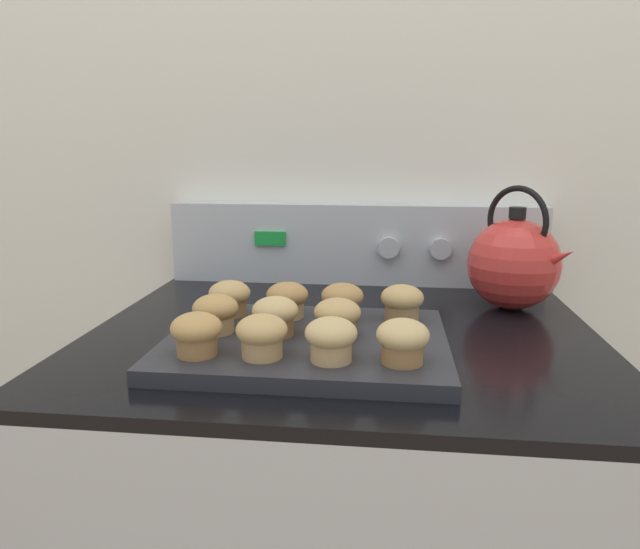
% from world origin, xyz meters
% --- Properties ---
extents(wall_back, '(8.00, 0.05, 2.40)m').
position_xyz_m(wall_back, '(0.00, 0.72, 1.20)').
color(wall_back, silver).
rests_on(wall_back, ground_plane).
extents(control_panel, '(0.78, 0.07, 0.17)m').
position_xyz_m(control_panel, '(0.00, 0.67, 0.97)').
color(control_panel, '#B7BABF').
rests_on(control_panel, stove_range).
extents(muffin_pan, '(0.39, 0.31, 0.02)m').
position_xyz_m(muffin_pan, '(-0.04, 0.25, 0.90)').
color(muffin_pan, '#28282D').
rests_on(muffin_pan, stove_range).
extents(muffin_r0_c0, '(0.07, 0.07, 0.06)m').
position_xyz_m(muffin_r0_c0, '(-0.17, 0.16, 0.94)').
color(muffin_r0_c0, olive).
rests_on(muffin_r0_c0, muffin_pan).
extents(muffin_r0_c1, '(0.07, 0.07, 0.06)m').
position_xyz_m(muffin_r0_c1, '(-0.09, 0.16, 0.94)').
color(muffin_r0_c1, tan).
rests_on(muffin_r0_c1, muffin_pan).
extents(muffin_r0_c2, '(0.07, 0.07, 0.06)m').
position_xyz_m(muffin_r0_c2, '(0.00, 0.16, 0.94)').
color(muffin_r0_c2, tan).
rests_on(muffin_r0_c2, muffin_pan).
extents(muffin_r0_c3, '(0.07, 0.07, 0.06)m').
position_xyz_m(muffin_r0_c3, '(0.09, 0.16, 0.94)').
color(muffin_r0_c3, olive).
rests_on(muffin_r0_c3, muffin_pan).
extents(muffin_r1_c0, '(0.07, 0.07, 0.06)m').
position_xyz_m(muffin_r1_c0, '(-0.18, 0.25, 0.94)').
color(muffin_r1_c0, tan).
rests_on(muffin_r1_c0, muffin_pan).
extents(muffin_r1_c1, '(0.07, 0.07, 0.06)m').
position_xyz_m(muffin_r1_c1, '(-0.09, 0.25, 0.94)').
color(muffin_r1_c1, olive).
rests_on(muffin_r1_c1, muffin_pan).
extents(muffin_r1_c2, '(0.07, 0.07, 0.06)m').
position_xyz_m(muffin_r1_c2, '(-0.00, 0.25, 0.94)').
color(muffin_r1_c2, olive).
rests_on(muffin_r1_c2, muffin_pan).
extents(muffin_r2_c0, '(0.07, 0.07, 0.06)m').
position_xyz_m(muffin_r2_c0, '(-0.18, 0.33, 0.94)').
color(muffin_r2_c0, olive).
rests_on(muffin_r2_c0, muffin_pan).
extents(muffin_r2_c1, '(0.07, 0.07, 0.06)m').
position_xyz_m(muffin_r2_c1, '(-0.09, 0.33, 0.94)').
color(muffin_r2_c1, tan).
rests_on(muffin_r2_c1, muffin_pan).
extents(muffin_r2_c2, '(0.07, 0.07, 0.06)m').
position_xyz_m(muffin_r2_c2, '(0.00, 0.34, 0.94)').
color(muffin_r2_c2, tan).
rests_on(muffin_r2_c2, muffin_pan).
extents(muffin_r2_c3, '(0.07, 0.07, 0.06)m').
position_xyz_m(muffin_r2_c3, '(0.09, 0.34, 0.94)').
color(muffin_r2_c3, '#A37A4C').
rests_on(muffin_r2_c3, muffin_pan).
extents(tea_kettle, '(0.17, 0.18, 0.22)m').
position_xyz_m(tea_kettle, '(0.29, 0.50, 0.97)').
color(tea_kettle, red).
rests_on(tea_kettle, stove_range).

